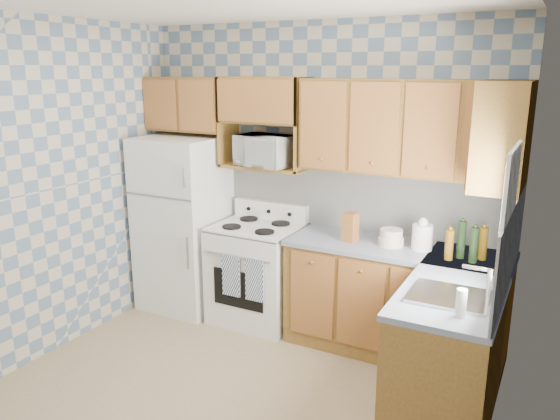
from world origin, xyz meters
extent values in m
plane|color=#8C7756|center=(0.00, 0.00, 0.00)|extent=(3.40, 3.40, 0.00)
cube|color=slate|center=(0.00, 1.60, 1.35)|extent=(3.40, 0.02, 2.70)
cube|color=slate|center=(1.70, 0.00, 1.35)|extent=(0.02, 3.20, 2.70)
cube|color=silver|center=(0.40, 1.59, 1.20)|extent=(2.60, 0.02, 0.56)
cube|color=silver|center=(1.69, 0.80, 1.20)|extent=(0.02, 1.60, 0.56)
cube|color=white|center=(-1.27, 1.25, 0.84)|extent=(0.75, 0.70, 1.68)
cube|color=white|center=(-0.47, 1.28, 0.45)|extent=(0.76, 0.65, 0.90)
cube|color=silver|center=(-0.47, 1.28, 0.91)|extent=(0.76, 0.65, 0.02)
cube|color=white|center=(-0.47, 1.55, 1.00)|extent=(0.76, 0.08, 0.17)
cube|color=navy|center=(-0.53, 0.93, 0.54)|extent=(0.18, 0.02, 0.37)
cube|color=navy|center=(-0.29, 0.93, 0.54)|extent=(0.18, 0.02, 0.37)
cube|color=brown|center=(0.82, 1.30, 0.44)|extent=(1.75, 0.60, 0.88)
cube|color=brown|center=(1.40, 0.80, 0.44)|extent=(0.60, 1.60, 0.88)
cube|color=slate|center=(0.82, 1.30, 0.90)|extent=(1.77, 0.63, 0.04)
cube|color=slate|center=(1.40, 0.80, 0.90)|extent=(0.63, 1.60, 0.04)
cube|color=brown|center=(0.82, 1.44, 1.85)|extent=(1.75, 0.33, 0.74)
cube|color=brown|center=(-1.29, 1.44, 1.97)|extent=(0.82, 0.33, 0.50)
cube|color=brown|center=(1.53, 1.25, 1.85)|extent=(0.33, 0.70, 0.74)
cube|color=brown|center=(-0.47, 1.44, 1.44)|extent=(0.80, 0.33, 0.03)
imported|color=white|center=(-0.44, 1.39, 1.59)|extent=(0.55, 0.41, 0.28)
cube|color=#B7B7BC|center=(1.40, 0.45, 0.93)|extent=(0.48, 0.40, 0.03)
cube|color=white|center=(1.69, 0.45, 1.45)|extent=(0.02, 0.66, 0.86)
cylinder|color=black|center=(1.32, 1.24, 1.06)|extent=(0.06, 0.06, 0.28)
cylinder|color=black|center=(1.42, 1.18, 1.05)|extent=(0.06, 0.06, 0.27)
cylinder|color=brown|center=(1.47, 1.28, 1.04)|extent=(0.06, 0.06, 0.25)
cylinder|color=brown|center=(1.25, 1.16, 1.03)|extent=(0.06, 0.06, 0.23)
cube|color=brown|center=(0.44, 1.25, 1.04)|extent=(0.12, 0.12, 0.24)
cylinder|color=white|center=(1.02, 1.30, 1.02)|extent=(0.16, 0.16, 0.20)
cylinder|color=beige|center=(1.51, 0.20, 1.01)|extent=(0.06, 0.06, 0.17)
camera|label=1|loc=(1.94, -2.81, 2.30)|focal=35.00mm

